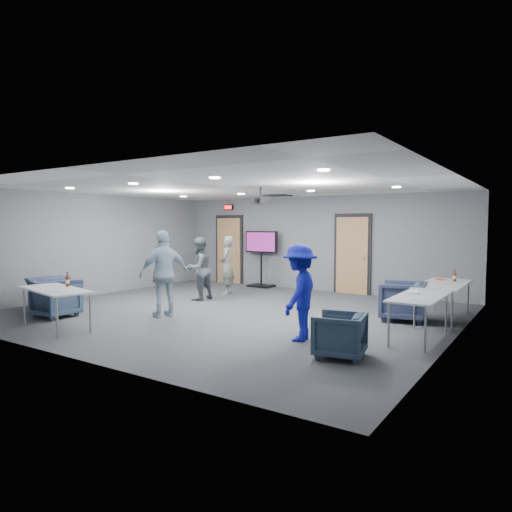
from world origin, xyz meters
The scene contains 28 objects.
floor centered at (0.00, 0.00, 0.00)m, with size 9.00×9.00×0.00m, color #383B40.
ceiling centered at (0.00, 0.00, 2.70)m, with size 9.00×9.00×0.00m, color white.
wall_back centered at (0.00, 4.00, 1.35)m, with size 9.00×0.02×2.70m, color slate.
wall_front centered at (0.00, -4.00, 1.35)m, with size 9.00×0.02×2.70m, color slate.
wall_left centered at (-4.50, 0.00, 1.35)m, with size 0.02×8.00×2.70m, color slate.
wall_right centered at (4.50, 0.00, 1.35)m, with size 0.02×8.00×2.70m, color slate.
door_left centered at (-3.00, 3.95, 1.07)m, with size 1.06×0.17×2.24m.
door_right centered at (1.20, 3.95, 1.07)m, with size 1.06×0.17×2.24m.
exit_sign centered at (-3.00, 3.93, 2.45)m, with size 0.32×0.08×0.16m.
hvac_diffuser centered at (-0.50, 2.80, 2.69)m, with size 0.60×0.60×0.03m, color black.
downlights centered at (0.00, 0.00, 2.68)m, with size 6.18×3.78×0.02m.
person_a centered at (-1.62, 2.00, 0.79)m, with size 0.58×0.38×1.58m, color gray.
person_b centered at (-1.64, 0.85, 0.79)m, with size 0.77×0.60×1.58m, color #4E555D.
person_c centered at (-0.86, -1.14, 0.89)m, with size 1.04×0.44×1.78m, color #9EB7CB.
person_d centered at (2.37, -1.31, 0.79)m, with size 1.02×0.59×1.59m, color #1921A8.
chair_right_a centered at (3.35, 1.18, 0.39)m, with size 0.83×0.86×0.78m, color #323B57.
chair_right_c centered at (3.30, -1.85, 0.32)m, with size 0.69×0.71×0.64m, color #324356.
chair_front_a centered at (-2.70, -2.40, 0.34)m, with size 0.74×0.76×0.69m, color #36475E.
chair_front_b centered at (-3.33, -2.04, 0.36)m, with size 1.12×0.97×0.72m, color #3B4766.
table_right_a centered at (4.00, 1.73, 0.69)m, with size 0.81×1.95×0.73m.
table_right_b centered at (4.00, -0.17, 0.68)m, with size 0.71×1.70×0.73m.
table_front_left centered at (-1.79, -3.00, 0.68)m, with size 1.86×1.07×0.73m.
bottle_front centered at (-1.85, -2.70, 0.83)m, with size 0.07×0.07×0.28m.
bottle_right centered at (4.13, 2.16, 0.82)m, with size 0.07×0.07×0.26m.
snack_box centered at (3.83, 2.21, 0.75)m, with size 0.18×0.12×0.04m, color #CC5F33.
wrapper centered at (3.86, -0.07, 0.75)m, with size 0.19×0.13×0.04m, color white.
tv_stand centered at (-1.63, 3.75, 0.96)m, with size 1.11×0.53×1.70m.
projector centered at (0.60, 0.24, 2.40)m, with size 0.41×0.37×0.36m.
Camera 1 is at (5.84, -7.89, 1.91)m, focal length 32.00 mm.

